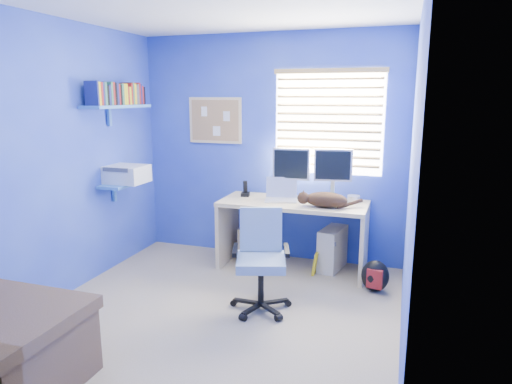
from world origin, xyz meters
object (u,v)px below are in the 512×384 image
(tower_pc, at_px, (332,249))
(office_chair, at_px, (261,273))
(laptop, at_px, (281,191))
(cat, at_px, (326,200))
(desk, at_px, (293,235))

(tower_pc, bearing_deg, office_chair, -100.54)
(tower_pc, xyz_separation_m, office_chair, (-0.45, -1.12, 0.10))
(laptop, distance_m, office_chair, 1.13)
(cat, xyz_separation_m, tower_pc, (0.04, 0.26, -0.59))
(laptop, bearing_deg, tower_pc, 0.69)
(desk, bearing_deg, laptop, -178.95)
(office_chair, bearing_deg, desk, 87.68)
(laptop, xyz_separation_m, tower_pc, (0.54, 0.13, -0.62))
(cat, bearing_deg, desk, 147.69)
(desk, xyz_separation_m, tower_pc, (0.41, 0.13, -0.14))
(tower_pc, relative_size, office_chair, 0.52)
(desk, bearing_deg, tower_pc, 17.28)
(cat, height_order, tower_pc, cat)
(desk, distance_m, tower_pc, 0.45)
(cat, relative_size, tower_pc, 0.95)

